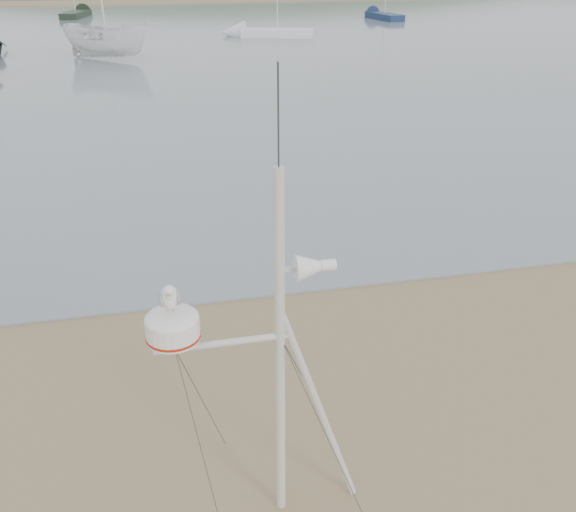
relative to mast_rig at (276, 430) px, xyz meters
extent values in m
plane|color=olive|center=(-1.56, 0.42, -1.13)|extent=(560.00, 560.00, 0.00)
cube|color=olive|center=(-1.56, 70.42, -1.05)|extent=(560.00, 7.00, 0.07)
ellipsoid|color=#213616|center=(38.44, 235.42, -23.13)|extent=(400.00, 180.00, 80.00)
cylinder|color=beige|center=(0.06, 0.05, 0.79)|extent=(0.10, 0.10, 3.83)
cylinder|color=beige|center=(0.46, 0.05, 0.12)|extent=(0.89, 0.08, 2.52)
cylinder|color=beige|center=(-0.47, 0.05, 1.08)|extent=(1.25, 0.07, 0.07)
cylinder|color=#2D382D|center=(0.06, 0.05, 3.09)|extent=(0.02, 0.02, 0.86)
cube|color=beige|center=(-0.90, 0.05, 1.15)|extent=(0.15, 0.15, 0.09)
cylinder|color=white|center=(-0.90, 0.05, 1.30)|extent=(0.48, 0.48, 0.21)
cylinder|color=#B4210C|center=(-0.90, 0.05, 1.23)|extent=(0.49, 0.49, 0.02)
ellipsoid|color=white|center=(-0.90, 0.05, 1.41)|extent=(0.48, 0.48, 0.13)
cone|color=white|center=(0.33, 0.05, 1.77)|extent=(0.25, 0.25, 0.25)
cylinder|color=white|center=(0.50, 0.05, 1.77)|extent=(0.13, 0.11, 0.11)
cube|color=beige|center=(0.15, 0.05, 1.77)|extent=(0.19, 0.04, 0.04)
cylinder|color=tan|center=(-0.93, 0.05, 1.51)|extent=(0.01, 0.01, 0.07)
cylinder|color=tan|center=(-0.88, 0.05, 1.51)|extent=(0.01, 0.01, 0.07)
ellipsoid|color=white|center=(-0.90, 0.05, 1.62)|extent=(0.16, 0.26, 0.19)
ellipsoid|color=#96999D|center=(-0.97, 0.04, 1.62)|extent=(0.05, 0.21, 0.12)
ellipsoid|color=#96999D|center=(-0.83, 0.04, 1.62)|extent=(0.05, 0.21, 0.12)
cone|color=white|center=(-0.90, 0.18, 1.60)|extent=(0.09, 0.08, 0.09)
ellipsoid|color=white|center=(-0.90, -0.05, 1.70)|extent=(0.08, 0.08, 0.11)
sphere|color=white|center=(-0.90, -0.07, 1.75)|extent=(0.09, 0.09, 0.09)
cone|color=gold|center=(-0.90, -0.12, 1.75)|extent=(0.02, 0.05, 0.02)
imported|color=white|center=(-2.96, 30.89, 1.45)|extent=(2.64, 2.62, 5.07)
cube|color=#15254C|center=(18.84, 47.13, -0.84)|extent=(2.10, 4.48, 0.50)
cone|color=#15254C|center=(18.36, 49.85, -0.84)|extent=(1.62, 1.72, 1.38)
cube|color=black|center=(-6.64, 54.50, -0.84)|extent=(2.41, 4.78, 0.50)
cone|color=black|center=(-6.01, 57.36, -0.84)|extent=(1.77, 1.88, 1.46)
cube|color=white|center=(7.81, 38.06, -0.84)|extent=(5.04, 2.88, 0.50)
cone|color=white|center=(4.87, 38.97, -0.84)|extent=(2.06, 1.96, 1.54)
camera|label=1|loc=(-0.88, -4.54, 4.28)|focal=38.00mm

